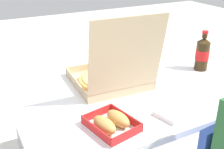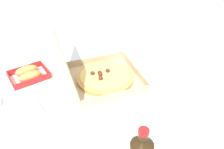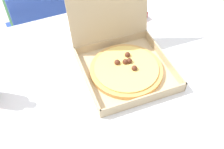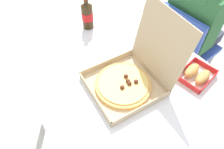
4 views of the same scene
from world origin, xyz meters
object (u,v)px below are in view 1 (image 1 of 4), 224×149
pizza_box_open (111,75)px  bread_side_box (111,123)px  cola_bottle (202,54)px  napkin_pile (171,114)px  paper_menu (207,92)px

pizza_box_open → bread_side_box: bearing=62.8°
cola_bottle → napkin_pile: bearing=34.5°
cola_bottle → paper_menu: cola_bottle is taller
bread_side_box → paper_menu: bread_side_box is taller
pizza_box_open → cola_bottle: pizza_box_open is taller
bread_side_box → napkin_pile: bread_side_box is taller
napkin_pile → cola_bottle: bearing=-145.5°
pizza_box_open → cola_bottle: (-0.54, 0.05, 0.04)m
pizza_box_open → cola_bottle: bearing=174.2°
pizza_box_open → bread_side_box: (0.17, 0.33, -0.03)m
paper_menu → bread_side_box: bearing=15.3°
paper_menu → cola_bottle: bearing=-117.0°
bread_side_box → napkin_pile: size_ratio=1.96×
cola_bottle → napkin_pile: size_ratio=2.04×
bread_side_box → napkin_pile: 0.26m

